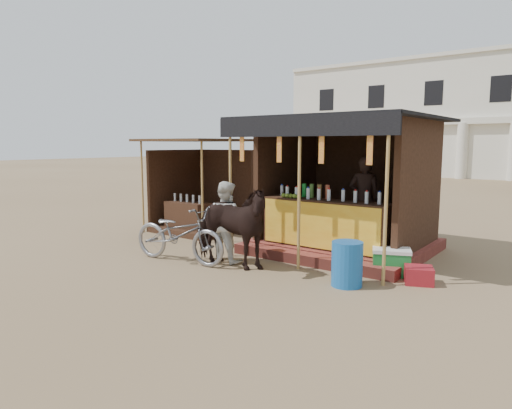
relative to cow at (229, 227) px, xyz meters
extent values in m
plane|color=#846B4C|center=(0.08, -0.89, -0.76)|extent=(120.00, 120.00, 0.00)
cube|color=brown|center=(1.08, 2.61, -0.65)|extent=(3.40, 2.80, 0.22)
cube|color=brown|center=(1.08, 1.06, -0.66)|extent=(3.40, 0.35, 0.20)
cube|color=#3B2215|center=(1.08, 1.66, -0.07)|extent=(2.60, 0.55, 0.95)
cube|color=orange|center=(1.08, 1.38, -0.07)|extent=(2.50, 0.02, 0.88)
cube|color=#3B2215|center=(1.08, 3.86, 0.71)|extent=(3.00, 0.12, 2.50)
cube|color=#3B2215|center=(-0.42, 2.61, 0.71)|extent=(0.12, 2.50, 2.50)
cube|color=#3B2215|center=(2.58, 2.61, 0.71)|extent=(0.12, 2.50, 2.50)
cube|color=black|center=(1.08, 2.41, 1.99)|extent=(3.60, 3.60, 0.06)
cube|color=black|center=(1.08, 0.63, 1.81)|extent=(3.60, 0.06, 0.36)
cylinder|color=tan|center=(-0.52, 0.66, 0.61)|extent=(0.06, 0.06, 2.75)
cylinder|color=tan|center=(1.08, 0.66, 0.61)|extent=(0.06, 0.06, 2.75)
cylinder|color=tan|center=(2.68, 0.66, 0.61)|extent=(0.06, 0.06, 2.75)
cube|color=red|center=(-0.22, 0.66, 1.44)|extent=(0.10, 0.02, 0.55)
cube|color=red|center=(0.65, 0.66, 1.44)|extent=(0.10, 0.02, 0.55)
cube|color=red|center=(1.51, 0.66, 1.44)|extent=(0.10, 0.02, 0.55)
cube|color=red|center=(2.38, 0.66, 1.44)|extent=(0.10, 0.02, 0.55)
imported|color=black|center=(1.42, 2.71, 0.35)|extent=(0.74, 0.57, 1.78)
cube|color=#3B2215|center=(-2.92, 2.31, -0.69)|extent=(2.00, 2.00, 0.15)
cube|color=#3B2215|center=(-2.92, 3.26, 0.29)|extent=(1.90, 0.10, 2.10)
cube|color=#3B2215|center=(-3.87, 2.31, 0.29)|extent=(0.10, 1.90, 2.10)
cube|color=#472D19|center=(-2.92, 2.21, 1.59)|extent=(2.40, 2.40, 0.06)
cylinder|color=tan|center=(-3.97, 1.26, 0.41)|extent=(0.05, 0.05, 2.35)
cylinder|color=tan|center=(-1.87, 1.26, 0.41)|extent=(0.05, 0.05, 2.35)
cube|color=#3B2215|center=(-2.92, 1.81, -0.36)|extent=(1.20, 0.50, 0.80)
imported|color=black|center=(0.00, 0.00, 0.00)|extent=(1.84, 0.91, 1.52)
imported|color=gray|center=(-1.02, -0.28, -0.21)|extent=(2.16, 0.96, 1.10)
imported|color=silver|center=(-0.33, 0.29, 0.02)|extent=(0.77, 0.61, 1.56)
cylinder|color=#1558A4|center=(2.22, 0.29, -0.40)|extent=(0.62, 0.62, 0.72)
cube|color=maroon|center=(3.10, 1.11, -0.62)|extent=(0.56, 0.55, 0.28)
cube|color=#1C7E32|center=(2.56, 1.34, -0.56)|extent=(0.74, 0.63, 0.40)
cube|color=white|center=(2.56, 1.34, -0.33)|extent=(0.76, 0.66, 0.06)
cube|color=silver|center=(-1.92, 29.11, 3.24)|extent=(26.00, 7.00, 8.00)
cube|color=silver|center=(-1.92, 25.51, 2.94)|extent=(26.00, 0.50, 0.40)
cube|color=silver|center=(-1.92, 25.61, 7.29)|extent=(26.00, 0.30, 0.25)
cylinder|color=silver|center=(-13.92, 25.51, 1.04)|extent=(0.70, 0.70, 3.60)
cylinder|color=silver|center=(-10.92, 25.51, 1.04)|extent=(0.70, 0.70, 3.60)
cylinder|color=silver|center=(-7.92, 25.51, 1.04)|extent=(0.70, 0.70, 3.60)
cylinder|color=silver|center=(-4.92, 25.51, 1.04)|extent=(0.70, 0.70, 3.60)
cylinder|color=silver|center=(-1.92, 25.51, 1.04)|extent=(0.70, 0.70, 3.60)
camera|label=1|loc=(5.32, -6.23, 1.50)|focal=32.00mm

